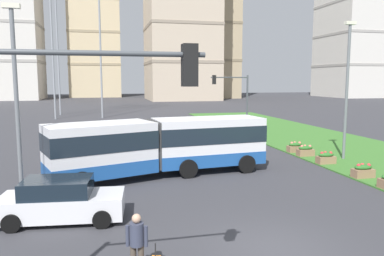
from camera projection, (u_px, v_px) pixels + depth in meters
ground_plane at (274, 249)px, 11.51m from camera, size 260.00×260.00×0.00m
articulated_bus at (161, 145)px, 20.17m from camera, size 12.03×4.91×3.00m
car_white_van at (61, 201)px, 13.75m from camera, size 4.57×2.40×1.58m
pedestrian_crossing at (137, 241)px, 9.72m from camera, size 0.56×0.36×1.74m
flower_planter_2 at (363, 171)px, 19.66m from camera, size 1.10×0.56×0.74m
flower_planter_3 at (326, 158)px, 22.92m from camera, size 1.10×0.56×0.74m
flower_planter_4 at (305, 151)px, 25.23m from camera, size 1.10×0.56×0.74m
flower_planter_5 at (295, 147)px, 26.55m from camera, size 1.10×0.56×0.74m
traffic_light_near_left at (46, 141)px, 6.74m from camera, size 4.55×0.28×5.81m
traffic_light_far_right at (235, 94)px, 33.76m from camera, size 3.50×0.28×5.53m
streetlight_left at (16, 93)px, 15.89m from camera, size 0.70×0.28×8.24m
streetlight_median at (347, 85)px, 23.75m from camera, size 0.70×0.28×8.71m
apartment_tower_westcentre at (93, 5)px, 113.87m from camera, size 14.78×18.85×54.93m
apartment_tower_centre at (181, 10)px, 95.36m from camera, size 17.38×18.14×45.03m
apartment_tower_eastcentre at (209, 9)px, 106.26m from camera, size 14.38×15.56×49.89m
apartment_tower_east at (353, 36)px, 111.79m from camera, size 15.48×19.32×35.67m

